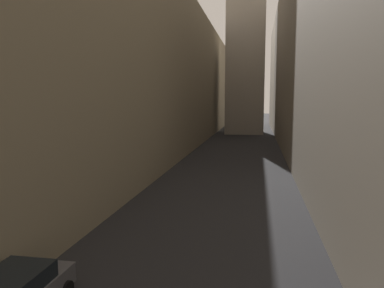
% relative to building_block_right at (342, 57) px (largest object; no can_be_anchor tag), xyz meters
% --- Properties ---
extents(ground_plane, '(264.00, 264.00, 0.00)m').
position_rel_building_block_right_xyz_m(ground_plane, '(-12.20, -2.00, -11.42)').
color(ground_plane, '#232326').
extents(building_block_left, '(12.64, 108.00, 19.14)m').
position_rel_building_block_right_xyz_m(building_block_left, '(-24.02, 0.00, -1.85)').
color(building_block_left, gray).
rests_on(building_block_left, ground).
extents(building_block_right, '(13.40, 108.00, 22.85)m').
position_rel_building_block_right_xyz_m(building_block_right, '(0.00, 0.00, 0.00)').
color(building_block_right, '#756B5B').
rests_on(building_block_right, ground).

